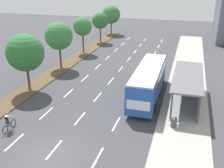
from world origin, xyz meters
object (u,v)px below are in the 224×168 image
bus_shelter (190,86)px  cyclist (9,122)px  median_tree_fifth (100,21)px  median_tree_farthest (111,14)px  bus (149,79)px  median_tree_fourth (83,27)px  median_tree_third (59,36)px  trash_bin (174,122)px  median_tree_second (25,53)px

bus_shelter → cyclist: 17.58m
median_tree_fifth → median_tree_farthest: median_tree_farthest is taller
bus → median_tree_fourth: 20.38m
bus → median_tree_fifth: size_ratio=1.97×
median_tree_fifth → bus_shelter: bearing=-53.3°
median_tree_fourth → median_tree_fifth: median_tree_fourth is taller
bus → median_tree_fourth: median_tree_fourth is taller
median_tree_third → trash_bin: size_ratio=7.59×
median_tree_fourth → bus: bearing=-47.7°
bus → median_tree_second: bearing=-170.9°
bus → bus_shelter: bearing=-3.1°
bus → median_tree_farthest: (-13.76, 32.06, 2.31)m
median_tree_second → median_tree_third: (-0.30, 8.55, 0.13)m
median_tree_second → bus_shelter: bearing=6.2°
median_tree_second → trash_bin: bearing=-12.6°
cyclist → trash_bin: bearing=17.8°
median_tree_third → trash_bin: (16.82, -12.24, -4.06)m
median_tree_farthest → trash_bin: bearing=-65.9°
cyclist → median_tree_second: median_tree_second is taller
median_tree_second → trash_bin: size_ratio=7.59×
cyclist → median_tree_fifth: median_tree_fifth is taller
median_tree_third → median_tree_fourth: median_tree_third is taller
bus_shelter → median_tree_second: bearing=-173.8°
median_tree_second → trash_bin: (16.53, -3.69, -3.92)m
bus_shelter → median_tree_fifth: median_tree_fifth is taller
cyclist → median_tree_fourth: size_ratio=0.30×
median_tree_fourth → median_tree_farthest: 17.10m
bus_shelter → median_tree_farthest: 37.07m
bus → median_tree_farthest: bearing=113.2°
bus_shelter → median_tree_fifth: 29.71m
bus_shelter → median_tree_fourth: 23.63m
median_tree_third → median_tree_farthest: 25.65m
trash_bin → bus: bearing=118.7°
median_tree_third → trash_bin: median_tree_third is taller
bus_shelter → trash_bin: bus_shelter is taller
bus_shelter → median_tree_second: median_tree_second is taller
cyclist → bus: bearing=44.8°
bus_shelter → bus: (-4.28, 0.23, 0.20)m
median_tree_fifth → median_tree_fourth: bearing=-91.4°
median_tree_third → trash_bin: bearing=-36.0°
bus_shelter → cyclist: bus_shelter is taller
cyclist → median_tree_farthest: size_ratio=0.29×
bus_shelter → median_tree_second: (-17.60, -1.91, 2.63)m
median_tree_farthest → trash_bin: median_tree_farthest is taller
median_tree_third → median_tree_fourth: (-0.01, 8.55, -0.11)m
median_tree_second → median_tree_farthest: bearing=90.7°
bus → trash_bin: bus is taller
median_tree_fourth → cyclist: bearing=-82.2°
cyclist → median_tree_fifth: bearing=95.5°
cyclist → median_tree_farthest: 42.49m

